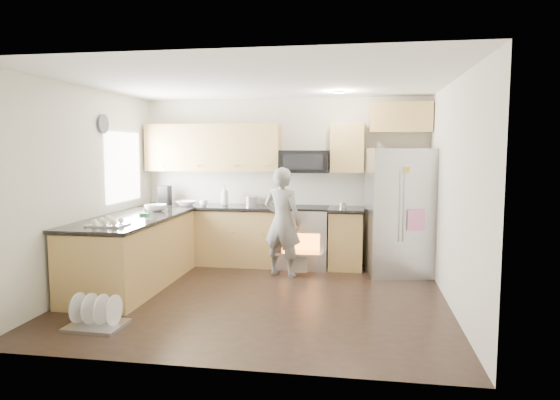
% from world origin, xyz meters
% --- Properties ---
extents(ground, '(4.50, 4.50, 0.00)m').
position_xyz_m(ground, '(0.00, 0.00, 0.00)').
color(ground, black).
rests_on(ground, ground).
extents(room_shell, '(4.54, 4.04, 2.62)m').
position_xyz_m(room_shell, '(-0.04, 0.02, 1.67)').
color(room_shell, beige).
rests_on(room_shell, ground).
extents(back_cabinet_run, '(4.45, 0.64, 2.50)m').
position_xyz_m(back_cabinet_run, '(-0.58, 1.75, 0.96)').
color(back_cabinet_run, '#A27C41').
rests_on(back_cabinet_run, ground).
extents(peninsula, '(0.96, 2.36, 1.02)m').
position_xyz_m(peninsula, '(-1.75, 0.25, 0.46)').
color(peninsula, '#A27C41').
rests_on(peninsula, ground).
extents(stove_range, '(0.76, 0.97, 1.79)m').
position_xyz_m(stove_range, '(0.35, 1.69, 0.68)').
color(stove_range, '#B7B7BC').
rests_on(stove_range, ground).
extents(refrigerator, '(1.00, 0.84, 1.82)m').
position_xyz_m(refrigerator, '(1.77, 1.45, 0.91)').
color(refrigerator, '#B7B7BC').
rests_on(refrigerator, ground).
extents(person, '(0.65, 0.53, 1.56)m').
position_xyz_m(person, '(0.12, 1.08, 0.78)').
color(person, gray).
rests_on(person, ground).
extents(dish_rack, '(0.58, 0.47, 0.35)m').
position_xyz_m(dish_rack, '(-1.44, -1.26, 0.09)').
color(dish_rack, '#B7B7BC').
rests_on(dish_rack, ground).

